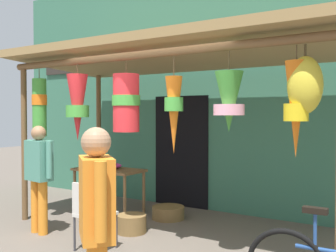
% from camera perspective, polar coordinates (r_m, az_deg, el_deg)
% --- Properties ---
extents(ground_plane, '(30.00, 30.00, 0.00)m').
position_cam_1_polar(ground_plane, '(5.24, -4.47, -16.89)').
color(ground_plane, '#60564C').
extents(shop_facade, '(9.58, 0.29, 4.33)m').
position_cam_1_polar(shop_facade, '(7.04, 7.50, 5.66)').
color(shop_facade, '#387056').
rests_on(shop_facade, ground_plane).
extents(market_stall_canopy, '(5.15, 2.21, 2.67)m').
position_cam_1_polar(market_stall_canopy, '(5.59, 0.83, 8.13)').
color(market_stall_canopy, brown).
rests_on(market_stall_canopy, ground_plane).
extents(display_table, '(1.21, 0.60, 0.74)m').
position_cam_1_polar(display_table, '(6.95, -8.43, -6.78)').
color(display_table, brown).
rests_on(display_table, ground_plane).
extents(flower_heap_on_table, '(0.59, 0.41, 0.10)m').
position_cam_1_polar(flower_heap_on_table, '(6.99, -8.72, -5.55)').
color(flower_heap_on_table, '#D13399').
rests_on(flower_heap_on_table, display_table).
extents(folding_chair, '(0.41, 0.41, 0.84)m').
position_cam_1_polar(folding_chair, '(5.06, -10.84, -11.67)').
color(folding_chair, beige).
rests_on(folding_chair, ground_plane).
extents(wicker_basket_by_table, '(0.42, 0.42, 0.25)m').
position_cam_1_polar(wicker_basket_by_table, '(5.83, -5.21, -13.66)').
color(wicker_basket_by_table, brown).
rests_on(wicker_basket_by_table, ground_plane).
extents(wicker_basket_spare, '(0.52, 0.52, 0.20)m').
position_cam_1_polar(wicker_basket_spare, '(6.54, 0.04, -12.20)').
color(wicker_basket_spare, brown).
rests_on(wicker_basket_spare, ground_plane).
extents(vendor_in_orange, '(0.59, 0.27, 1.51)m').
position_cam_1_polar(vendor_in_orange, '(5.91, -17.87, -6.05)').
color(vendor_in_orange, orange).
rests_on(vendor_in_orange, ground_plane).
extents(customer_foreground, '(0.47, 0.43, 1.58)m').
position_cam_1_polar(customer_foreground, '(2.98, -10.13, -12.78)').
color(customer_foreground, orange).
rests_on(customer_foreground, ground_plane).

